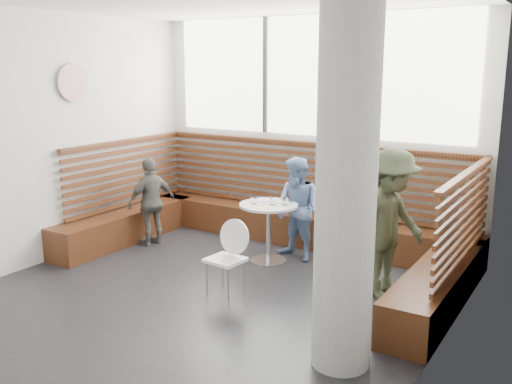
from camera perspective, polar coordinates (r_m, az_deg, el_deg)
The scene contains 15 objects.
room at distance 6.08m, azimuth -4.96°, elevation 3.80°, with size 5.00×5.00×3.20m.
booth at distance 7.79m, azimuth 3.00°, elevation -3.20°, with size 5.00×2.50×1.44m.
concrete_column at distance 4.65m, azimuth 9.02°, elevation 0.95°, with size 0.50×0.50×3.20m, color gray.
wall_art at distance 7.99m, azimuth -17.82°, elevation 10.38°, with size 0.50×0.50×0.03m, color white.
cafe_table at distance 7.38m, azimuth 1.27°, elevation -2.87°, with size 0.76×0.76×0.78m.
cafe_chair at distance 6.40m, azimuth -2.77°, elevation -5.97°, with size 0.40×0.39×0.84m.
adult_man at distance 6.36m, azimuth 13.18°, elevation -3.18°, with size 1.08×0.62×1.67m, color #373F2A.
child_back at distance 7.48m, azimuth 4.19°, elevation -1.72°, with size 0.66×0.52×1.36m, color #6682B2.
child_left at distance 8.23m, azimuth -10.40°, elevation -0.96°, with size 0.74×0.31×1.25m, color #56544E.
plate_near at distance 7.49m, azimuth 0.73°, elevation -0.84°, with size 0.19×0.19×0.01m, color white.
plate_far at distance 7.41m, azimuth 2.51°, elevation -0.99°, with size 0.20×0.20×0.01m, color white.
glass_left at distance 7.33m, azimuth -0.20°, elevation -0.79°, with size 0.06×0.06×0.10m, color white.
glass_mid at distance 7.27m, azimuth 1.67°, elevation -0.84°, with size 0.07×0.07×0.12m, color white.
glass_right at distance 7.26m, azimuth 2.94°, elevation -0.92°, with size 0.06×0.06×0.10m, color white.
menu_card at distance 7.14m, azimuth 0.93°, elevation -1.54°, with size 0.21×0.15×0.00m, color #A5C64C.
Camera 1 is at (3.60, -4.81, 2.52)m, focal length 40.00 mm.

